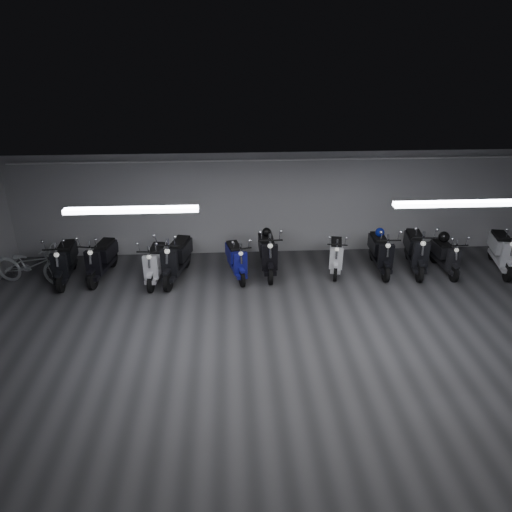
{
  "coord_description": "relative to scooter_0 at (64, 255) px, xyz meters",
  "views": [
    {
      "loc": [
        -1.23,
        -7.4,
        5.75
      ],
      "look_at": [
        -0.67,
        2.5,
        1.05
      ],
      "focal_mm": 34.28,
      "sensor_mm": 36.0,
      "label": 1
    }
  ],
  "objects": [
    {
      "name": "floor",
      "position": [
        5.3,
        -3.6,
        -0.69
      ],
      "size": [
        14.0,
        10.0,
        0.01
      ],
      "primitive_type": "cube",
      "color": "#313133",
      "rests_on": "ground"
    },
    {
      "name": "ceiling",
      "position": [
        5.3,
        -3.6,
        2.12
      ],
      "size": [
        14.0,
        10.0,
        0.01
      ],
      "primitive_type": "cube",
      "color": "gray",
      "rests_on": "ground"
    },
    {
      "name": "back_wall",
      "position": [
        5.3,
        1.41,
        0.72
      ],
      "size": [
        14.0,
        0.01,
        2.8
      ],
      "primitive_type": "cube",
      "color": "#9F9FA1",
      "rests_on": "ground"
    },
    {
      "name": "fluor_strip_left",
      "position": [
        2.3,
        -2.6,
        2.06
      ],
      "size": [
        2.4,
        0.18,
        0.08
      ],
      "primitive_type": "cube",
      "color": "white",
      "rests_on": "ceiling"
    },
    {
      "name": "fluor_strip_right",
      "position": [
        8.3,
        -2.6,
        2.06
      ],
      "size": [
        2.4,
        0.18,
        0.08
      ],
      "primitive_type": "cube",
      "color": "white",
      "rests_on": "ceiling"
    },
    {
      "name": "conduit",
      "position": [
        5.3,
        1.32,
        1.94
      ],
      "size": [
        13.6,
        0.05,
        0.05
      ],
      "primitive_type": "cylinder",
      "rotation": [
        0.0,
        1.57,
        0.0
      ],
      "color": "white",
      "rests_on": "back_wall"
    },
    {
      "name": "scooter_0",
      "position": [
        0.0,
        0.0,
        0.0
      ],
      "size": [
        0.72,
        1.86,
        1.36
      ],
      "primitive_type": null,
      "rotation": [
        0.0,
        0.0,
        0.06
      ],
      "color": "black",
      "rests_on": "floor"
    },
    {
      "name": "scooter_1",
      "position": [
        0.86,
        0.09,
        -0.01
      ],
      "size": [
        0.91,
        1.88,
        1.34
      ],
      "primitive_type": null,
      "rotation": [
        0.0,
        0.0,
        -0.18
      ],
      "color": "black",
      "rests_on": "floor"
    },
    {
      "name": "scooter_2",
      "position": [
        2.21,
        -0.15,
        -0.04
      ],
      "size": [
        0.73,
        1.77,
        1.29
      ],
      "primitive_type": null,
      "rotation": [
        0.0,
        0.0,
        -0.09
      ],
      "color": "silver",
      "rests_on": "floor"
    },
    {
      "name": "scooter_3",
      "position": [
        2.73,
        -0.07,
        0.05
      ],
      "size": [
        1.11,
        2.06,
        1.46
      ],
      "primitive_type": null,
      "rotation": [
        0.0,
        0.0,
        -0.25
      ],
      "color": "black",
      "rests_on": "floor"
    },
    {
      "name": "scooter_4",
      "position": [
        4.2,
        -0.03,
        -0.07
      ],
      "size": [
        0.89,
        1.72,
        1.22
      ],
      "primitive_type": null,
      "rotation": [
        0.0,
        0.0,
        0.22
      ],
      "color": "navy",
      "rests_on": "floor"
    },
    {
      "name": "scooter_5",
      "position": [
        4.99,
        0.15,
        0.03
      ],
      "size": [
        0.69,
        1.93,
        1.43
      ],
      "primitive_type": null,
      "rotation": [
        0.0,
        0.0,
        0.03
      ],
      "color": "black",
      "rests_on": "floor"
    },
    {
      "name": "scooter_6",
      "position": [
        6.74,
        0.12,
        -0.09
      ],
      "size": [
        0.84,
        1.68,
        1.19
      ],
      "primitive_type": null,
      "rotation": [
        0.0,
        0.0,
        -0.2
      ],
      "color": "silver",
      "rests_on": "floor"
    },
    {
      "name": "scooter_7",
      "position": [
        7.88,
        0.08,
        -0.0
      ],
      "size": [
        0.66,
        1.84,
        1.36
      ],
      "primitive_type": null,
      "rotation": [
        0.0,
        0.0,
        -0.03
      ],
      "color": "black",
      "rests_on": "floor"
    },
    {
      "name": "scooter_8",
      "position": [
        8.78,
        0.06,
        0.04
      ],
      "size": [
        0.92,
        2.01,
        1.44
      ],
      "primitive_type": null,
      "rotation": [
        0.0,
        0.0,
        -0.15
      ],
      "color": "black",
      "rests_on": "floor"
    },
    {
      "name": "scooter_9",
      "position": [
        9.51,
        -0.09,
        -0.09
      ],
      "size": [
        0.62,
        1.63,
        1.19
      ],
      "primitive_type": null,
      "rotation": [
        0.0,
        0.0,
        0.06
      ],
      "color": "black",
      "rests_on": "floor"
    },
    {
      "name": "bicycle",
      "position": [
        -0.77,
        -0.12,
        -0.07
      ],
      "size": [
        1.99,
        1.08,
        1.22
      ],
      "primitive_type": "imported",
      "rotation": [
        0.0,
        0.0,
        1.34
      ],
      "color": "silver",
      "rests_on": "floor"
    },
    {
      "name": "scooter_10",
      "position": [
        10.99,
        -0.07,
        0.02
      ],
      "size": [
        1.0,
        1.98,
        1.41
      ],
      "primitive_type": null,
      "rotation": [
        0.0,
        0.0,
        -0.2
      ],
      "color": "silver",
      "rests_on": "floor"
    },
    {
      "name": "helmet_0",
      "position": [
        4.99,
        0.42,
        0.32
      ],
      "size": [
        0.23,
        0.23,
        0.23
      ],
      "primitive_type": "sphere",
      "color": "black",
      "rests_on": "scooter_5"
    },
    {
      "name": "helmet_1",
      "position": [
        9.49,
        0.13,
        0.2
      ],
      "size": [
        0.28,
        0.28,
        0.28
      ],
      "primitive_type": "sphere",
      "color": "black",
      "rests_on": "scooter_9"
    },
    {
      "name": "helmet_2",
      "position": [
        7.88,
        0.33,
        0.28
      ],
      "size": [
        0.23,
        0.23,
        0.23
      ],
      "primitive_type": "sphere",
      "color": "navy",
      "rests_on": "scooter_7"
    }
  ]
}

